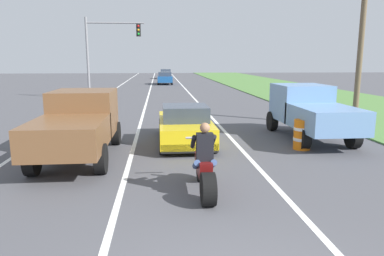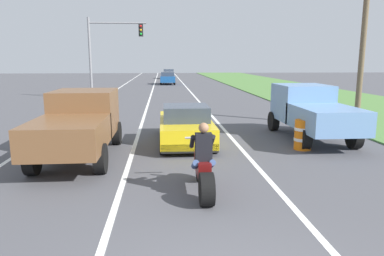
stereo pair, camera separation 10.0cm
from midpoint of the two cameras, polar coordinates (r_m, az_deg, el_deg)
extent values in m
cube|color=white|center=(23.96, -16.13, 3.23)|extent=(0.14, 120.00, 0.01)
cube|color=white|center=(23.67, 1.27, 3.56)|extent=(0.14, 120.00, 0.01)
cube|color=white|center=(23.54, -7.49, 3.43)|extent=(0.14, 120.00, 0.01)
cube|color=#517F3D|center=(26.76, 23.39, 3.57)|extent=(10.00, 120.00, 0.06)
cylinder|color=black|center=(7.47, 2.17, -9.62)|extent=(0.28, 0.69, 0.69)
cylinder|color=black|center=(8.94, 0.90, -6.39)|extent=(0.12, 0.63, 0.63)
cube|color=#590F0F|center=(8.16, 1.44, -5.89)|extent=(0.28, 1.10, 0.36)
cylinder|color=#B2B2B7|center=(8.76, 0.96, -4.25)|extent=(0.08, 0.36, 0.73)
cylinder|color=#A5A5AA|center=(8.64, 0.98, -1.53)|extent=(0.70, 0.05, 0.05)
cube|color=black|center=(7.82, 1.66, -2.99)|extent=(0.36, 0.24, 0.60)
sphere|color=#9E7051|center=(7.73, 1.67, 0.04)|extent=(0.22, 0.22, 0.22)
cylinder|color=#384C7A|center=(7.93, 0.32, -5.78)|extent=(0.14, 0.47, 0.32)
cylinder|color=black|center=(8.08, -0.15, -2.18)|extent=(0.10, 0.51, 0.40)
cylinder|color=#384C7A|center=(7.97, 2.90, -5.70)|extent=(0.14, 0.47, 0.32)
cylinder|color=black|center=(8.13, 2.95, -2.11)|extent=(0.10, 0.51, 0.40)
cube|color=yellow|center=(13.00, -1.34, 0.00)|extent=(1.80, 4.30, 0.64)
cube|color=#333D4C|center=(12.71, -1.29, 2.40)|extent=(1.56, 1.70, 0.52)
cube|color=black|center=(11.05, -0.62, -3.19)|extent=(1.76, 0.20, 0.28)
cylinder|color=black|center=(14.58, -4.90, 0.30)|extent=(0.24, 0.64, 0.64)
cylinder|color=black|center=(14.68, 1.36, 0.41)|extent=(0.24, 0.64, 0.64)
cylinder|color=black|center=(11.45, -4.79, -2.57)|extent=(0.24, 0.64, 0.64)
cylinder|color=black|center=(11.57, 3.16, -2.41)|extent=(0.24, 0.64, 0.64)
cube|color=brown|center=(12.22, -16.80, 2.43)|extent=(1.90, 2.10, 1.40)
cube|color=#333D4C|center=(12.51, -16.58, 4.40)|extent=(1.67, 0.29, 0.57)
cube|color=brown|center=(10.10, -19.21, -1.09)|extent=(1.90, 2.70, 0.80)
cylinder|color=black|center=(13.33, -19.59, -0.92)|extent=(0.28, 0.80, 0.80)
cylinder|color=black|center=(13.00, -12.14, -0.82)|extent=(0.28, 0.80, 0.80)
cylinder|color=black|center=(10.20, -24.17, -4.68)|extent=(0.28, 0.80, 0.80)
cylinder|color=black|center=(9.77, -14.45, -4.72)|extent=(0.28, 0.80, 0.80)
cube|color=#6B93C6|center=(15.06, 16.55, 3.92)|extent=(1.90, 2.10, 1.40)
cube|color=#333D4C|center=(15.34, 16.14, 5.51)|extent=(1.67, 0.29, 0.57)
cube|color=#6B93C6|center=(13.05, 20.09, 1.40)|extent=(1.90, 2.70, 0.80)
cylinder|color=black|center=(15.63, 12.34, 1.09)|extent=(0.28, 0.80, 0.80)
cylinder|color=black|center=(16.24, 18.20, 1.15)|extent=(0.28, 0.80, 0.80)
cylinder|color=black|center=(12.54, 16.90, -1.47)|extent=(0.28, 0.80, 0.80)
cylinder|color=black|center=(13.29, 23.87, -1.26)|extent=(0.28, 0.80, 0.80)
cylinder|color=gray|center=(28.30, -16.21, 10.39)|extent=(0.18, 0.18, 6.00)
cylinder|color=gray|center=(28.11, -12.14, 15.89)|extent=(4.18, 0.12, 0.12)
cube|color=black|center=(27.93, -8.54, 15.01)|extent=(0.32, 0.24, 0.90)
sphere|color=red|center=(27.81, -8.57, 15.61)|extent=(0.16, 0.16, 0.16)
sphere|color=orange|center=(27.79, -8.55, 15.03)|extent=(0.16, 0.16, 0.16)
sphere|color=green|center=(27.77, -8.54, 14.46)|extent=(0.16, 0.16, 0.16)
cylinder|color=brown|center=(17.57, 24.90, 11.66)|extent=(0.24, 0.24, 7.07)
cylinder|color=orange|center=(12.54, 16.76, -0.99)|extent=(0.56, 0.56, 1.00)
cylinder|color=white|center=(12.50, 16.81, -0.09)|extent=(0.58, 0.58, 0.10)
cylinder|color=white|center=(12.57, 16.72, -1.66)|extent=(0.58, 0.58, 0.10)
cube|color=#194C8C|center=(44.71, -4.37, 7.72)|extent=(1.76, 4.00, 0.70)
cube|color=#333D4C|center=(44.48, -4.37, 8.48)|extent=(1.56, 2.00, 0.50)
cylinder|color=black|center=(46.12, -5.39, 7.36)|extent=(0.20, 0.60, 0.60)
cylinder|color=black|center=(46.14, -3.39, 7.39)|extent=(0.20, 0.60, 0.60)
cylinder|color=black|center=(43.33, -5.40, 7.15)|extent=(0.20, 0.60, 0.60)
cylinder|color=black|center=(43.35, -3.27, 7.18)|extent=(0.20, 0.60, 0.60)
cube|color=#B2B2B7|center=(58.37, -4.23, 8.41)|extent=(1.76, 4.00, 0.70)
cube|color=#333D4C|center=(58.15, -4.23, 8.99)|extent=(1.56, 2.00, 0.50)
cylinder|color=black|center=(59.78, -5.02, 8.11)|extent=(0.20, 0.60, 0.60)
cylinder|color=black|center=(59.81, -3.48, 8.14)|extent=(0.20, 0.60, 0.60)
cylinder|color=black|center=(56.98, -5.01, 7.99)|extent=(0.20, 0.60, 0.60)
cylinder|color=black|center=(57.01, -3.39, 8.01)|extent=(0.20, 0.60, 0.60)
camera|label=1|loc=(0.05, -90.27, -0.05)|focal=33.84mm
camera|label=2|loc=(0.05, 89.73, 0.05)|focal=33.84mm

